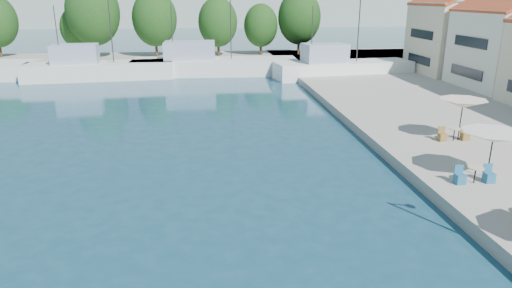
{
  "coord_description": "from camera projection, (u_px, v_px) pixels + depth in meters",
  "views": [
    {
      "loc": [
        -3.79,
        2.78,
        8.66
      ],
      "look_at": [
        -1.18,
        26.0,
        1.1
      ],
      "focal_mm": 32.0,
      "sensor_mm": 36.0,
      "label": 1
    }
  ],
  "objects": [
    {
      "name": "trawler_03",
      "position": [
        211.0,
        65.0,
        53.07
      ],
      "size": [
        19.11,
        5.52,
        10.2
      ],
      "rotation": [
        0.0,
        0.0,
        -0.03
      ],
      "color": "silver",
      "rests_on": "ground"
    },
    {
      "name": "tree_03",
      "position": [
        77.0,
        28.0,
        63.45
      ],
      "size": [
        4.59,
        4.59,
        6.8
      ],
      "color": "#3F2B19",
      "rests_on": "quay_far"
    },
    {
      "name": "trawler_04",
      "position": [
        340.0,
        68.0,
        50.8
      ],
      "size": [
        15.72,
        5.77,
        10.2
      ],
      "rotation": [
        0.0,
        0.0,
        0.12
      ],
      "color": "white",
      "rests_on": "ground"
    },
    {
      "name": "hill_east",
      "position": [
        318.0,
        4.0,
        173.03
      ],
      "size": [
        140.0,
        40.0,
        12.0
      ],
      "primitive_type": "cube",
      "color": "#9AA89D",
      "rests_on": "ground"
    },
    {
      "name": "tree_06",
      "position": [
        218.0,
        22.0,
        63.76
      ],
      "size": [
        5.46,
        5.46,
        8.09
      ],
      "color": "#3F2B19",
      "rests_on": "quay_far"
    },
    {
      "name": "umbrella_cream",
      "position": [
        463.0,
        104.0,
        26.28
      ],
      "size": [
        2.71,
        2.71,
        2.45
      ],
      "color": "black",
      "rests_on": "quay_right"
    },
    {
      "name": "umbrella_white",
      "position": [
        493.0,
        137.0,
        20.71
      ],
      "size": [
        2.88,
        2.88,
        2.24
      ],
      "color": "black",
      "rests_on": "quay_right"
    },
    {
      "name": "building_06",
      "position": [
        460.0,
        27.0,
        49.52
      ],
      "size": [
        9.0,
        8.8,
        10.2
      ],
      "color": "beige",
      "rests_on": "quay_right"
    },
    {
      "name": "tree_05",
      "position": [
        154.0,
        18.0,
        62.84
      ],
      "size": [
        6.11,
        6.11,
        9.05
      ],
      "color": "#3F2B19",
      "rests_on": "quay_far"
    },
    {
      "name": "tree_07",
      "position": [
        261.0,
        25.0,
        65.13
      ],
      "size": [
        4.85,
        4.85,
        7.18
      ],
      "color": "#3F2B19",
      "rests_on": "quay_far"
    },
    {
      "name": "cafe_table_02",
      "position": [
        475.0,
        177.0,
        20.61
      ],
      "size": [
        1.82,
        0.7,
        0.76
      ],
      "color": "black",
      "rests_on": "quay_right"
    },
    {
      "name": "trawler_02",
      "position": [
        96.0,
        69.0,
        49.97
      ],
      "size": [
        16.03,
        5.59,
        10.2
      ],
      "rotation": [
        0.0,
        0.0,
        0.1
      ],
      "color": "silver",
      "rests_on": "ground"
    },
    {
      "name": "tree_08",
      "position": [
        299.0,
        17.0,
        65.4
      ],
      "size": [
        6.13,
        6.13,
        9.08
      ],
      "color": "#3F2B19",
      "rests_on": "quay_far"
    },
    {
      "name": "tree_04",
      "position": [
        93.0,
        12.0,
        61.28
      ],
      "size": [
        7.12,
        7.12,
        10.53
      ],
      "color": "#3F2B19",
      "rests_on": "quay_far"
    },
    {
      "name": "cafe_table_03",
      "position": [
        454.0,
        136.0,
        26.71
      ],
      "size": [
        1.82,
        0.7,
        0.76
      ],
      "color": "black",
      "rests_on": "quay_right"
    },
    {
      "name": "quay_far",
      "position": [
        174.0,
        60.0,
        62.84
      ],
      "size": [
        90.0,
        16.0,
        0.6
      ],
      "primitive_type": "cube",
      "color": "#A29E93",
      "rests_on": "ground"
    }
  ]
}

